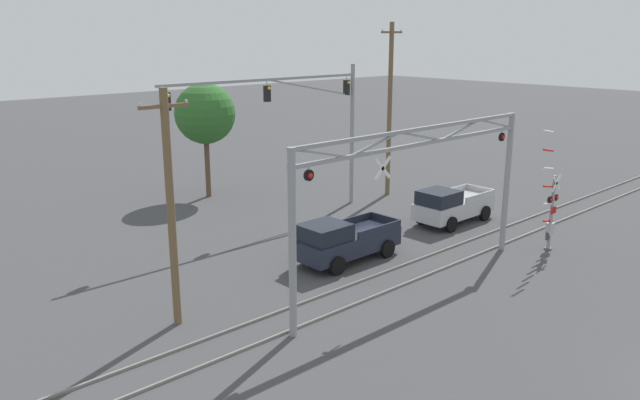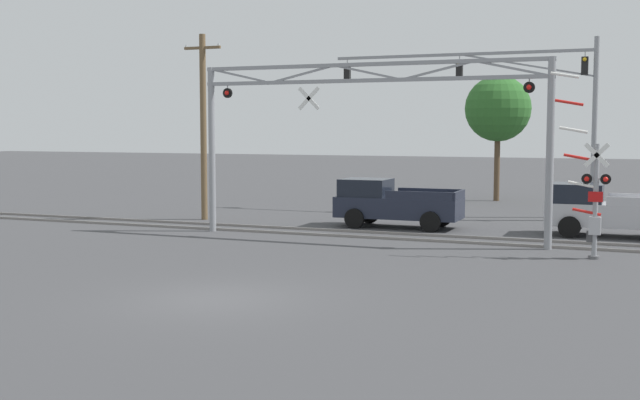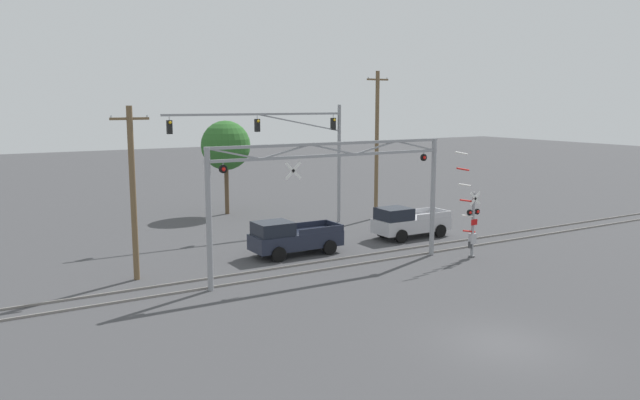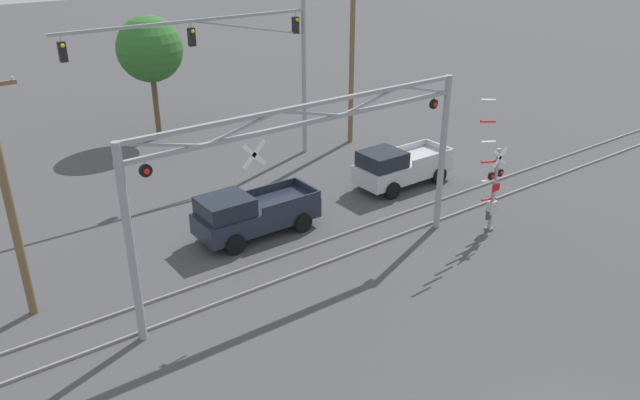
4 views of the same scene
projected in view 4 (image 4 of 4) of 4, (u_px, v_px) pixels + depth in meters
rail_track_near at (308, 269)px, 23.18m from camera, size 80.00×0.08×0.10m
rail_track_far at (286, 254)px, 24.23m from camera, size 80.00×0.08×0.10m
crossing_gantry at (311, 162)px, 21.13m from camera, size 13.24×0.29×6.49m
crossing_signal_mast at (492, 188)px, 25.34m from camera, size 1.91×0.35×5.88m
traffic_signal_span at (253, 55)px, 30.82m from camera, size 12.66×0.39×8.26m
pickup_truck_lead at (251, 214)px, 25.35m from camera, size 5.14×2.18×1.99m
pickup_truck_following at (399, 167)px, 30.07m from camera, size 4.97×2.18×1.99m
utility_pole_left at (7, 195)px, 18.98m from camera, size 1.80×0.28×8.27m
utility_pole_right at (352, 47)px, 34.15m from camera, size 1.80×0.28×10.62m
background_tree_beyond_span at (150, 49)px, 34.92m from camera, size 3.71×3.71×7.08m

